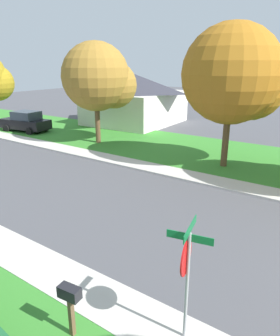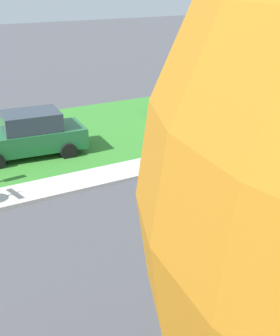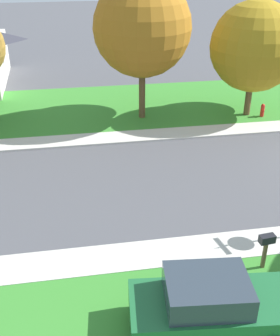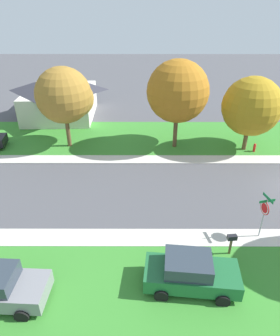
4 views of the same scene
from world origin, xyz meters
The scene contains 4 objects.
sidewalk_west centered at (-4.70, 12.00, 0.05)m, with size 1.40×56.00×0.10m, color beige.
lawn_west centered at (-9.40, 12.00, 0.04)m, with size 8.00×56.00×0.08m, color #38842D.
car_green_behind_trees centered at (-7.87, 9.12, 0.87)m, with size 2.35×4.45×1.76m.
car_grey_kerbside_mid centered at (-8.66, 17.67, 0.87)m, with size 2.19×4.38×1.76m.
Camera 2 is at (8.47, 4.70, 6.48)m, focal length 48.65 mm.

